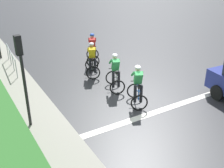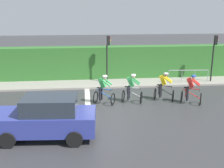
% 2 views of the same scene
% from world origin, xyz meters
% --- Properties ---
extents(ground_plane, '(80.00, 80.00, 0.00)m').
position_xyz_m(ground_plane, '(0.00, 0.00, 0.00)').
color(ground_plane, '#333335').
extents(sidewalk_kerb, '(2.80, 24.41, 0.12)m').
position_xyz_m(sidewalk_kerb, '(-4.29, 2.00, 0.06)').
color(sidewalk_kerb, gray).
rests_on(sidewalk_kerb, ground).
extents(stone_wall_low, '(0.44, 24.41, 0.56)m').
position_xyz_m(stone_wall_low, '(-5.19, 2.00, 0.28)').
color(stone_wall_low, gray).
rests_on(stone_wall_low, ground).
extents(hedge_wall, '(1.10, 24.41, 2.43)m').
position_xyz_m(hedge_wall, '(-5.49, 2.00, 1.22)').
color(hedge_wall, '#2D6628').
rests_on(hedge_wall, ground).
extents(road_marking_stop_line, '(7.00, 0.30, 0.01)m').
position_xyz_m(road_marking_stop_line, '(0.00, -1.10, 0.00)').
color(road_marking_stop_line, silver).
rests_on(road_marking_stop_line, ground).
extents(cyclist_lead, '(1.08, 1.27, 1.66)m').
position_xyz_m(cyclist_lead, '(0.52, 4.56, 0.80)').
color(cyclist_lead, black).
rests_on(cyclist_lead, ground).
extents(cyclist_second, '(1.05, 1.26, 1.66)m').
position_xyz_m(cyclist_second, '(-0.18, 3.23, 0.80)').
color(cyclist_second, black).
rests_on(cyclist_second, ground).
extents(cyclist_mid, '(1.00, 1.24, 1.66)m').
position_xyz_m(cyclist_mid, '(-0.01, 1.35, 0.80)').
color(cyclist_mid, black).
rests_on(cyclist_mid, ground).
extents(cyclist_fourth, '(1.07, 1.27, 1.66)m').
position_xyz_m(cyclist_fourth, '(0.06, -0.23, 0.80)').
color(cyclist_fourth, black).
rests_on(cyclist_fourth, ground).
extents(car_navy, '(2.11, 4.21, 1.76)m').
position_xyz_m(car_navy, '(3.92, -2.85, 0.87)').
color(car_navy, navy).
rests_on(car_navy, ground).
extents(traffic_light_near_crossing, '(0.21, 0.31, 3.34)m').
position_xyz_m(traffic_light_near_crossing, '(-4.11, 0.39, 2.22)').
color(traffic_light_near_crossing, black).
rests_on(traffic_light_near_crossing, ground).
extents(traffic_light_far_junction, '(0.22, 0.31, 3.34)m').
position_xyz_m(traffic_light_far_junction, '(-3.62, 7.74, 2.22)').
color(traffic_light_far_junction, black).
rests_on(traffic_light_far_junction, ground).
extents(pedestrian_railing_kerbside, '(0.25, 2.76, 1.03)m').
position_xyz_m(pedestrian_railing_kerbside, '(-3.39, 5.92, 0.76)').
color(pedestrian_railing_kerbside, '#999EA3').
rests_on(pedestrian_railing_kerbside, ground).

